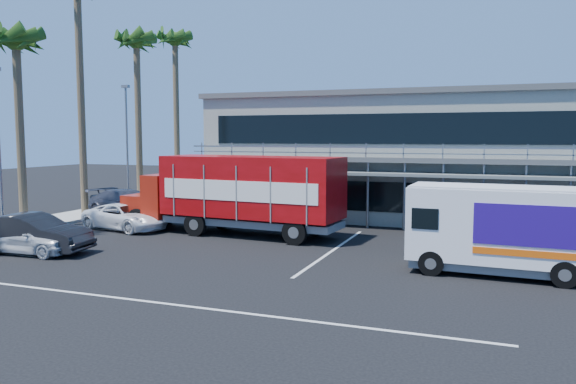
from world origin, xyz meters
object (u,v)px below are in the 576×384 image
(red_truck, at_px, (237,192))
(parked_car_b, at_px, (32,234))
(white_van, at_px, (503,229))
(parked_car_a, at_px, (29,237))

(red_truck, bearing_deg, parked_car_b, -126.53)
(red_truck, bearing_deg, white_van, -14.06)
(red_truck, xyz_separation_m, parked_car_b, (-6.04, -6.90, -1.31))
(white_van, bearing_deg, parked_car_b, -169.14)
(parked_car_a, bearing_deg, red_truck, -42.97)
(red_truck, distance_m, parked_car_a, 9.40)
(white_van, relative_size, parked_car_a, 1.53)
(white_van, relative_size, parked_car_b, 1.30)
(red_truck, height_order, parked_car_b, red_truck)
(white_van, distance_m, parked_car_b, 18.38)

